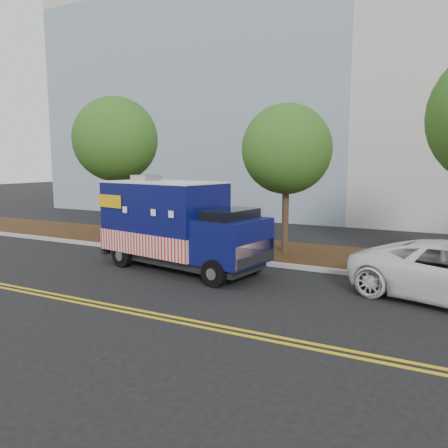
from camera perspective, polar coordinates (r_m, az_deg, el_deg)
The scene contains 9 objects.
ground at distance 14.94m, azimuth -1.71°, elevation -5.96°, with size 120.00×120.00×0.00m, color black.
curb at distance 16.13m, azimuth 0.70°, elevation -4.63°, with size 120.00×0.18×0.15m, color #9E9E99.
mulch_strip at distance 17.99m, azimuth 3.69°, elevation -3.31°, with size 120.00×4.00×0.15m, color black.
centerline_near at distance 11.41m, azimuth -12.78°, elevation -10.61°, with size 120.00×0.10×0.01m, color gold.
centerline_far at distance 11.23m, azimuth -13.61°, elevation -10.94°, with size 120.00×0.10×0.01m, color gold.
tree_a at distance 21.07m, azimuth -13.97°, elevation 10.63°, with size 3.88×3.88×6.60m.
tree_b at distance 16.75m, azimuth 8.17°, elevation 9.61°, with size 3.38×3.38×5.80m.
sign_post at distance 17.22m, azimuth -5.60°, elevation -0.05°, with size 0.06×0.06×2.40m, color #473828.
food_truck at distance 14.96m, azimuth -6.35°, elevation -0.37°, with size 6.31×3.23×3.18m.
Camera 1 is at (7.02, -12.68, 3.62)m, focal length 35.00 mm.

